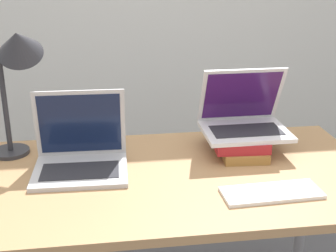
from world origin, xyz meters
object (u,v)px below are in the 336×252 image
object	(u,v)px
book_stack	(239,143)
laptop_left	(80,155)
laptop_on_books	(244,119)
wireless_keyboard	(272,192)
desk_lamp	(17,58)

from	to	relation	value
book_stack	laptop_left	bearing A→B (deg)	-173.50
laptop_on_books	book_stack	bearing A→B (deg)	-125.41
wireless_keyboard	desk_lamp	world-z (taller)	desk_lamp
book_stack	laptop_on_books	xyz separation A→B (m)	(0.02, 0.03, 0.09)
wireless_keyboard	book_stack	bearing A→B (deg)	91.71
desk_lamp	laptop_on_books	bearing A→B (deg)	-2.50
laptop_on_books	wireless_keyboard	size ratio (longest dim) A/B	1.00
book_stack	desk_lamp	xyz separation A→B (m)	(-0.81, 0.07, 0.34)
laptop_left	wireless_keyboard	distance (m)	0.67
laptop_on_books	wireless_keyboard	distance (m)	0.40
book_stack	desk_lamp	bearing A→B (deg)	175.12
laptop_left	wireless_keyboard	world-z (taller)	laptop_left
laptop_left	book_stack	size ratio (longest dim) A/B	1.20
laptop_left	wireless_keyboard	bearing A→B (deg)	-24.33
laptop_on_books	wireless_keyboard	xyz separation A→B (m)	(-0.01, -0.38, -0.12)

